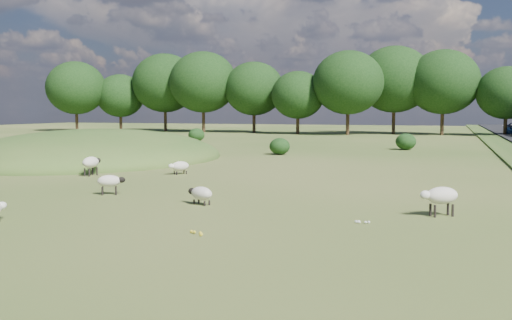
# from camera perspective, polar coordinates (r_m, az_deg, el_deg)

# --- Properties ---
(ground) EXTENTS (160.00, 160.00, 0.00)m
(ground) POSITION_cam_1_polar(r_m,az_deg,el_deg) (41.76, 4.43, 0.55)
(ground) COLOR #31551A
(ground) RESTS_ON ground
(mound) EXTENTS (16.00, 20.00, 4.00)m
(mound) POSITION_cam_1_polar(r_m,az_deg,el_deg) (39.39, -15.77, 0.11)
(mound) COLOR #33561E
(mound) RESTS_ON ground
(treeline) EXTENTS (96.28, 14.66, 11.70)m
(treeline) POSITION_cam_1_polar(r_m,az_deg,el_deg) (76.69, 10.27, 7.45)
(treeline) COLOR black
(treeline) RESTS_ON ground
(shrubs) EXTENTS (22.84, 15.11, 1.36)m
(shrubs) POSITION_cam_1_polar(r_m,az_deg,el_deg) (49.57, 3.00, 2.04)
(shrubs) COLOR black
(shrubs) RESTS_ON ground
(sheep_0) EXTENTS (1.28, 1.02, 0.92)m
(sheep_0) POSITION_cam_1_polar(r_m,az_deg,el_deg) (18.44, 17.99, -3.42)
(sheep_0) COLOR beige
(sheep_0) RESTS_ON ground
(sheep_1) EXTENTS (1.09, 0.83, 0.77)m
(sheep_1) POSITION_cam_1_polar(r_m,az_deg,el_deg) (22.67, -14.41, -2.05)
(sheep_1) COLOR beige
(sheep_1) RESTS_ON ground
(sheep_2) EXTENTS (0.95, 1.16, 0.67)m
(sheep_2) POSITION_cam_1_polar(r_m,az_deg,el_deg) (29.11, -7.64, -0.61)
(sheep_2) COLOR beige
(sheep_2) RESTS_ON ground
(sheep_3) EXTENTS (1.14, 0.79, 0.63)m
(sheep_3) POSITION_cam_1_polar(r_m,az_deg,el_deg) (19.78, -5.53, -3.34)
(sheep_3) COLOR beige
(sheep_3) RESTS_ON ground
(sheep_4) EXTENTS (0.59, 1.31, 0.95)m
(sheep_4) POSITION_cam_1_polar(r_m,az_deg,el_deg) (29.41, -16.16, -0.23)
(sheep_4) COLOR beige
(sheep_4) RESTS_ON ground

